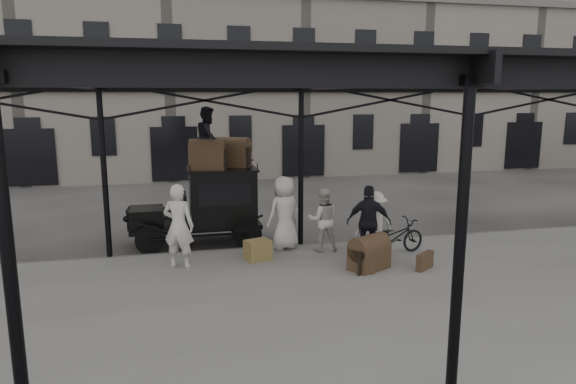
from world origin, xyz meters
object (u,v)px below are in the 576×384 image
at_px(porter_left, 179,226).
at_px(steamer_trunk_roof_near, 207,157).
at_px(porter_official, 369,222).
at_px(taxi, 211,202).
at_px(bicycle, 395,237).
at_px(steamer_trunk_platform, 369,255).

relative_size(porter_left, steamer_trunk_roof_near, 2.12).
bearing_deg(porter_official, taxi, -15.21).
bearing_deg(bicycle, steamer_trunk_roof_near, 50.27).
bearing_deg(porter_left, taxi, -88.39).
height_order(bicycle, steamer_trunk_roof_near, steamer_trunk_roof_near).
xyz_separation_m(porter_left, bicycle, (5.39, -0.23, -0.55)).
bearing_deg(steamer_trunk_platform, porter_left, 137.96).
height_order(porter_official, bicycle, porter_official).
height_order(porter_left, porter_official, porter_left).
distance_m(taxi, bicycle, 5.16).
height_order(porter_left, steamer_trunk_roof_near, steamer_trunk_roof_near).
relative_size(taxi, steamer_trunk_platform, 3.92).
xyz_separation_m(taxi, steamer_trunk_roof_near, (-0.08, -0.25, 1.33)).
bearing_deg(taxi, porter_left, -112.07).
bearing_deg(bicycle, porter_official, 89.45).
bearing_deg(porter_left, bicycle, -158.74).
relative_size(porter_left, porter_official, 1.08).
height_order(taxi, steamer_trunk_roof_near, steamer_trunk_roof_near).
relative_size(porter_left, bicycle, 1.15).
bearing_deg(taxi, steamer_trunk_roof_near, -108.07).
bearing_deg(steamer_trunk_roof_near, porter_official, -21.15).
distance_m(steamer_trunk_roof_near, steamer_trunk_platform, 5.16).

